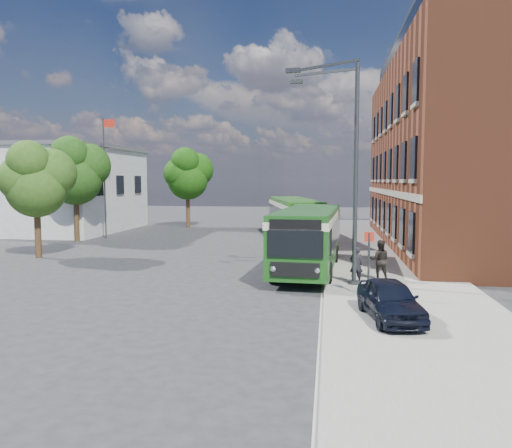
% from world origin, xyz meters
% --- Properties ---
extents(ground, '(120.00, 120.00, 0.00)m').
position_xyz_m(ground, '(0.00, 0.00, 0.00)').
color(ground, '#2A2A2C').
rests_on(ground, ground).
extents(pavement, '(6.00, 48.00, 0.15)m').
position_xyz_m(pavement, '(7.00, 8.00, 0.07)').
color(pavement, gray).
rests_on(pavement, ground).
extents(kerb_line, '(0.12, 48.00, 0.01)m').
position_xyz_m(kerb_line, '(3.95, 8.00, 0.01)').
color(kerb_line, beige).
rests_on(kerb_line, ground).
extents(brick_office, '(12.10, 26.00, 14.20)m').
position_xyz_m(brick_office, '(14.00, 12.00, 6.97)').
color(brick_office, brown).
rests_on(brick_office, ground).
extents(white_building, '(9.40, 13.40, 7.30)m').
position_xyz_m(white_building, '(-18.00, 18.00, 3.66)').
color(white_building, beige).
rests_on(white_building, ground).
extents(flagpole, '(0.95, 0.10, 9.00)m').
position_xyz_m(flagpole, '(-12.45, 13.00, 4.94)').
color(flagpole, '#333538').
rests_on(flagpole, ground).
extents(street_lamp, '(2.96, 2.38, 9.00)m').
position_xyz_m(street_lamp, '(4.84, -2.00, 4.79)').
color(street_lamp, '#333538').
rests_on(street_lamp, ground).
extents(bus_stop_sign, '(0.35, 0.08, 2.52)m').
position_xyz_m(bus_stop_sign, '(5.60, -4.20, 1.51)').
color(bus_stop_sign, '#333538').
rests_on(bus_stop_sign, ground).
extents(bus_front, '(3.18, 10.27, 3.02)m').
position_xyz_m(bus_front, '(3.20, 1.49, 1.83)').
color(bus_front, '#1B4F18').
rests_on(bus_front, ground).
extents(bus_rear, '(5.01, 12.23, 3.02)m').
position_xyz_m(bus_rear, '(1.59, 14.52, 1.83)').
color(bus_rear, '#246118').
rests_on(bus_rear, ground).
extents(parked_car, '(2.05, 3.78, 1.22)m').
position_xyz_m(parked_car, '(6.02, -7.10, 0.76)').
color(parked_car, black).
rests_on(parked_car, pavement).
extents(pedestrian_a, '(0.62, 0.48, 1.52)m').
position_xyz_m(pedestrian_a, '(5.28, -1.83, 0.91)').
color(pedestrian_a, black).
rests_on(pedestrian_a, pavement).
extents(pedestrian_b, '(0.90, 0.74, 1.71)m').
position_xyz_m(pedestrian_b, '(6.32, -0.94, 1.01)').
color(pedestrian_b, black).
rests_on(pedestrian_b, pavement).
extents(tree_left, '(3.89, 3.70, 6.58)m').
position_xyz_m(tree_left, '(-12.10, 3.50, 4.46)').
color(tree_left, '#3D2816').
rests_on(tree_left, ground).
extents(tree_mid, '(4.44, 4.22, 7.49)m').
position_xyz_m(tree_mid, '(-13.81, 11.14, 5.08)').
color(tree_mid, '#3D2816').
rests_on(tree_mid, ground).
extents(tree_right, '(4.38, 4.16, 7.39)m').
position_xyz_m(tree_right, '(-8.79, 22.56, 5.01)').
color(tree_right, '#3D2816').
rests_on(tree_right, ground).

